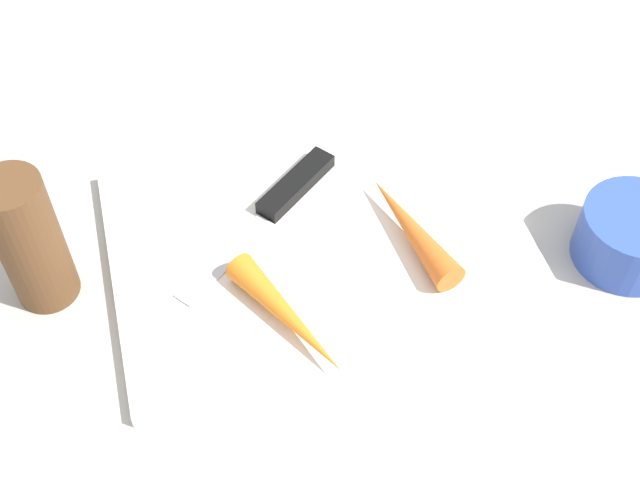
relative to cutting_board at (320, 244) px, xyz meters
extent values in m
plane|color=#ADA8A0|center=(0.00, 0.00, -0.01)|extent=(1.40, 1.40, 0.00)
cube|color=silver|center=(0.00, 0.00, 0.00)|extent=(0.36, 0.26, 0.01)
cube|color=#B7B7BC|center=(0.08, 0.00, 0.01)|extent=(0.10, 0.08, 0.00)
cube|color=black|center=(0.01, -0.06, 0.01)|extent=(0.08, 0.07, 0.01)
cone|color=orange|center=(0.05, 0.08, 0.02)|extent=(0.08, 0.13, 0.03)
cone|color=orange|center=(-0.08, 0.02, 0.02)|extent=(0.05, 0.13, 0.03)
cylinder|color=#3351B2|center=(-0.25, 0.08, 0.02)|extent=(0.09, 0.09, 0.05)
cylinder|color=brown|center=(0.23, -0.02, 0.06)|extent=(0.05, 0.05, 0.13)
camera|label=1|loc=(0.12, 0.44, 0.57)|focal=46.87mm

